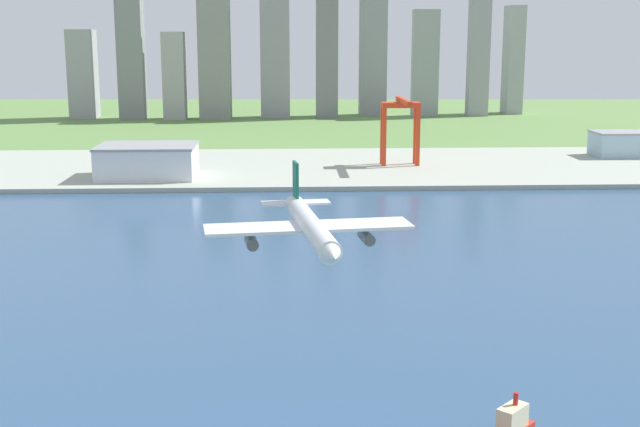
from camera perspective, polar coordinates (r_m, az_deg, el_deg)
ground_plane at (r=277.49m, az=-2.54°, el=-3.00°), size 2400.00×2400.00×0.00m
water_bay at (r=219.99m, az=-2.49°, el=-6.97°), size 840.00×360.00×0.15m
industrial_pier at (r=463.55m, az=-2.61°, el=3.16°), size 840.00×140.00×2.50m
airplane_landing at (r=131.32m, az=-0.67°, el=-0.89°), size 33.67×38.77×11.23m
port_crane_red at (r=461.04m, az=5.53°, el=6.55°), size 20.90×44.42×37.10m
warehouse_main at (r=430.51m, az=-11.65°, el=3.53°), size 48.65×37.23×16.32m
warehouse_annex at (r=529.85m, az=20.17°, el=4.48°), size 39.95×24.52×14.69m
distant_skyline at (r=776.32m, az=-2.12°, el=11.15°), size 420.61×69.18×153.79m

